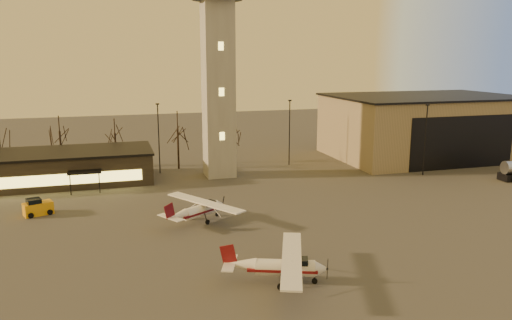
# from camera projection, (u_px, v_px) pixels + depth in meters

# --- Properties ---
(ground) EXTENTS (220.00, 220.00, 0.00)m
(ground) POSITION_uv_depth(u_px,v_px,m) (294.00, 254.00, 43.03)
(ground) COLOR #3F3D3A
(ground) RESTS_ON ground
(control_tower) EXTENTS (6.80, 6.80, 32.60)m
(control_tower) POSITION_uv_depth(u_px,v_px,m) (218.00, 59.00, 67.83)
(control_tower) COLOR gray
(control_tower) RESTS_ON ground
(hangar) EXTENTS (30.60, 20.60, 10.30)m
(hangar) POSITION_uv_depth(u_px,v_px,m) (424.00, 126.00, 83.83)
(hangar) COLOR #9A8465
(hangar) RESTS_ON ground
(terminal) EXTENTS (25.40, 12.20, 4.30)m
(terminal) POSITION_uv_depth(u_px,v_px,m) (55.00, 167.00, 66.52)
(terminal) COLOR black
(terminal) RESTS_ON ground
(light_poles) EXTENTS (58.50, 12.25, 10.14)m
(light_poles) POSITION_uv_depth(u_px,v_px,m) (221.00, 137.00, 71.16)
(light_poles) COLOR black
(light_poles) RESTS_ON ground
(tree_row) EXTENTS (37.20, 9.20, 8.80)m
(tree_row) POSITION_uv_depth(u_px,v_px,m) (117.00, 129.00, 74.77)
(tree_row) COLOR black
(tree_row) RESTS_ON ground
(cessna_front) EXTENTS (8.63, 10.50, 2.96)m
(cessna_front) POSITION_uv_depth(u_px,v_px,m) (287.00, 270.00, 37.37)
(cessna_front) COLOR silver
(cessna_front) RESTS_ON ground
(cessna_rear) EXTENTS (8.37, 9.53, 2.87)m
(cessna_rear) POSITION_uv_depth(u_px,v_px,m) (202.00, 212.00, 51.44)
(cessna_rear) COLOR white
(cessna_rear) RESTS_ON ground
(service_cart) EXTENTS (3.25, 2.62, 1.83)m
(service_cart) POSITION_uv_depth(u_px,v_px,m) (38.00, 208.00, 53.51)
(service_cart) COLOR orange
(service_cart) RESTS_ON ground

